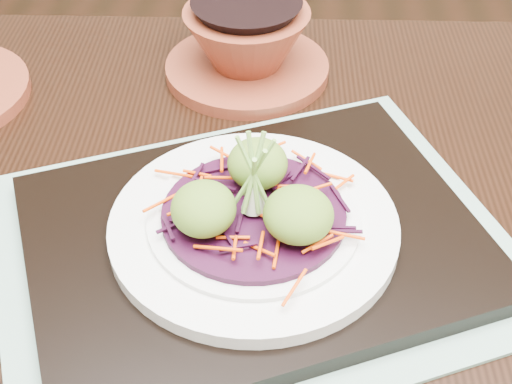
# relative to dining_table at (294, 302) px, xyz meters

# --- Properties ---
(dining_table) EXTENTS (1.17, 0.82, 0.70)m
(dining_table) POSITION_rel_dining_table_xyz_m (0.00, 0.00, 0.00)
(dining_table) COLOR black
(dining_table) RESTS_ON ground
(placemat) EXTENTS (0.51, 0.46, 0.00)m
(placemat) POSITION_rel_dining_table_xyz_m (-0.04, -0.02, 0.09)
(placemat) COLOR gray
(placemat) RESTS_ON dining_table
(serving_tray) EXTENTS (0.44, 0.39, 0.02)m
(serving_tray) POSITION_rel_dining_table_xyz_m (-0.04, -0.02, 0.10)
(serving_tray) COLOR black
(serving_tray) RESTS_ON placemat
(white_plate) EXTENTS (0.23, 0.23, 0.02)m
(white_plate) POSITION_rel_dining_table_xyz_m (-0.04, -0.02, 0.12)
(white_plate) COLOR silver
(white_plate) RESTS_ON serving_tray
(cabbage_bed) EXTENTS (0.15, 0.15, 0.01)m
(cabbage_bed) POSITION_rel_dining_table_xyz_m (-0.04, -0.02, 0.13)
(cabbage_bed) COLOR black
(cabbage_bed) RESTS_ON white_plate
(carrot_julienne) EXTENTS (0.18, 0.18, 0.01)m
(carrot_julienne) POSITION_rel_dining_table_xyz_m (-0.04, -0.02, 0.14)
(carrot_julienne) COLOR #EC4304
(carrot_julienne) RESTS_ON cabbage_bed
(guacamole_scoops) EXTENTS (0.13, 0.11, 0.04)m
(guacamole_scoops) POSITION_rel_dining_table_xyz_m (-0.04, -0.02, 0.15)
(guacamole_scoops) COLOR #4D7122
(guacamole_scoops) RESTS_ON cabbage_bed
(scallion_garnish) EXTENTS (0.05, 0.05, 0.08)m
(scallion_garnish) POSITION_rel_dining_table_xyz_m (-0.04, -0.02, 0.17)
(scallion_garnish) COLOR #75AC45
(scallion_garnish) RESTS_ON cabbage_bed
(water_glass) EXTENTS (0.07, 0.07, 0.10)m
(water_glass) POSITION_rel_dining_table_xyz_m (-0.09, 0.29, 0.14)
(water_glass) COLOR white
(water_glass) RESTS_ON dining_table
(terracotta_bowl_set) EXTENTS (0.19, 0.19, 0.08)m
(terracotta_bowl_set) POSITION_rel_dining_table_xyz_m (-0.07, 0.24, 0.13)
(terracotta_bowl_set) COLOR maroon
(terracotta_bowl_set) RESTS_ON dining_table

